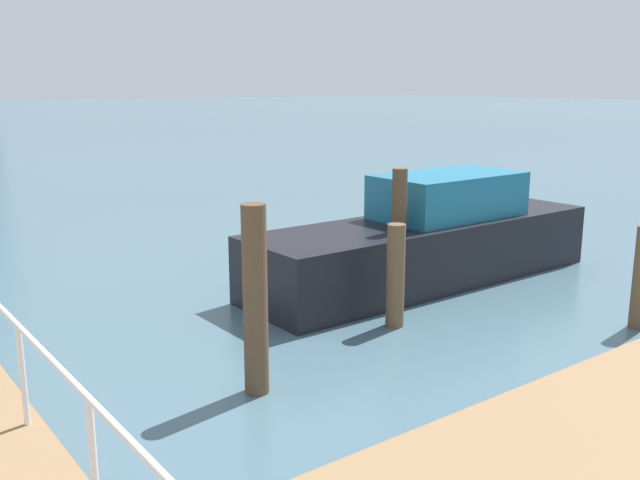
{
  "coord_description": "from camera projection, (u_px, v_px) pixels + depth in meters",
  "views": [
    {
      "loc": [
        -4.68,
        5.76,
        3.77
      ],
      "look_at": [
        0.85,
        13.12,
        1.69
      ],
      "focal_mm": 39.32,
      "sensor_mm": 36.0,
      "label": 1
    }
  ],
  "objects": [
    {
      "name": "dock_piling_5",
      "position": [
        399.0,
        234.0,
        12.3
      ],
      "size": [
        0.26,
        0.26,
        2.33
      ],
      "primitive_type": "cylinder",
      "color": "brown",
      "rests_on": "ground_plane"
    },
    {
      "name": "floating_dock",
      "position": [
        604.0,
        420.0,
        7.81
      ],
      "size": [
        11.32,
        2.0,
        0.18
      ],
      "primitive_type": "cube",
      "color": "#93704C",
      "rests_on": "ground_plane"
    },
    {
      "name": "moored_boat_2",
      "position": [
        429.0,
        241.0,
        13.52
      ],
      "size": [
        7.49,
        2.08,
        2.05
      ],
      "color": "black",
      "rests_on": "ground_plane"
    },
    {
      "name": "dock_piling_4",
      "position": [
        255.0,
        301.0,
        8.47
      ],
      "size": [
        0.3,
        0.3,
        2.38
      ],
      "primitive_type": "cylinder",
      "color": "brown",
      "rests_on": "ground_plane"
    },
    {
      "name": "dock_piling_0",
      "position": [
        395.0,
        276.0,
        10.92
      ],
      "size": [
        0.29,
        0.29,
        1.65
      ],
      "primitive_type": "cylinder",
      "color": "brown",
      "rests_on": "ground_plane"
    },
    {
      "name": "ground_plane",
      "position": [
        91.0,
        267.0,
        14.68
      ],
      "size": [
        300.0,
        300.0,
        0.0
      ],
      "primitive_type": "plane",
      "color": "#476675"
    }
  ]
}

